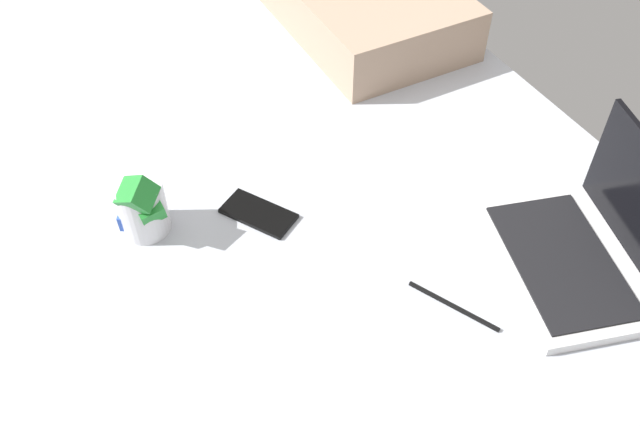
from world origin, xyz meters
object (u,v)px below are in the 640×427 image
cell_phone (258,213)px  pillow (365,4)px  snack_cup (141,206)px  laptop (590,247)px

cell_phone → pillow: size_ratio=0.27×
snack_cup → cell_phone: bearing=72.4°
laptop → cell_phone: (-37.67, -46.49, -4.01)cm
laptop → pillow: 84.90cm
snack_cup → pillow: bearing=120.2°
laptop → cell_phone: 59.97cm
snack_cup → pillow: snack_cup is taller
laptop → cell_phone: size_ratio=2.71×
laptop → pillow: laptop is taller
snack_cup → laptop: bearing=56.5°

